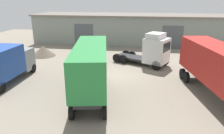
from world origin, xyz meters
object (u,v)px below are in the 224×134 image
tractor_unit_white (152,51)px  gravel_pile (43,51)px  container_trailer_green (91,65)px  traffic_cone (90,65)px  box_truck_grey (2,64)px  container_trailer_black (223,69)px

tractor_unit_white → gravel_pile: (-14.70, 2.31, -1.16)m
tractor_unit_white → container_trailer_green: bearing=-93.1°
tractor_unit_white → traffic_cone: (-6.98, -1.69, -1.60)m
box_truck_grey → traffic_cone: bearing=-47.9°
container_trailer_black → traffic_cone: (-12.07, 6.70, -2.39)m
tractor_unit_white → box_truck_grey: size_ratio=0.93×
container_trailer_black → box_truck_grey: bearing=-104.0°
container_trailer_green → gravel_pile: size_ratio=2.81×
container_trailer_green → container_trailer_black: 10.12m
tractor_unit_white → container_trailer_green: 10.28m
tractor_unit_white → gravel_pile: bearing=-162.7°
container_trailer_black → gravel_pile: container_trailer_black is taller
container_trailer_black → tractor_unit_white: bearing=-160.7°
container_trailer_black → gravel_pile: size_ratio=3.54×
box_truck_grey → traffic_cone: size_ratio=13.53×
container_trailer_black → traffic_cone: container_trailer_black is taller
container_trailer_green → tractor_unit_white: bearing=-40.1°
traffic_cone → tractor_unit_white: bearing=13.6°
traffic_cone → container_trailer_black: bearing=-29.0°
box_truck_grey → traffic_cone: (6.78, 6.03, -1.66)m
container_trailer_green → container_trailer_black: size_ratio=0.79×
tractor_unit_white → gravel_pile: tractor_unit_white is taller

